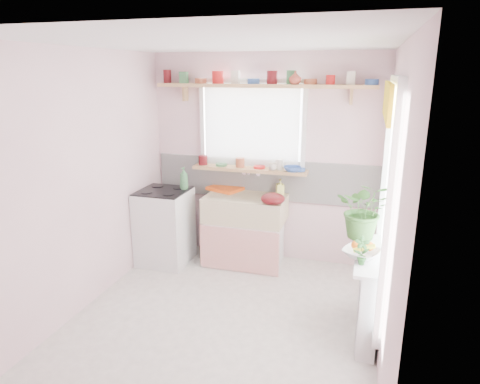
% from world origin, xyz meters
% --- Properties ---
extents(room, '(3.20, 3.20, 3.20)m').
position_xyz_m(room, '(0.66, 0.86, 1.37)').
color(room, white).
rests_on(room, ground).
extents(sink_unit, '(0.95, 0.65, 1.11)m').
position_xyz_m(sink_unit, '(-0.15, 1.29, 0.43)').
color(sink_unit, white).
rests_on(sink_unit, ground).
extents(cooker, '(0.58, 0.58, 0.93)m').
position_xyz_m(cooker, '(-1.10, 1.05, 0.46)').
color(cooker, white).
rests_on(cooker, ground).
extents(radiator_ledge, '(0.22, 0.95, 0.78)m').
position_xyz_m(radiator_ledge, '(1.30, 0.20, 0.40)').
color(radiator_ledge, white).
rests_on(radiator_ledge, ground).
extents(windowsill, '(1.40, 0.22, 0.04)m').
position_xyz_m(windowsill, '(-0.15, 1.48, 1.14)').
color(windowsill, tan).
rests_on(windowsill, room).
extents(pine_shelf, '(2.52, 0.24, 0.04)m').
position_xyz_m(pine_shelf, '(0.00, 1.47, 2.12)').
color(pine_shelf, tan).
rests_on(pine_shelf, room).
extents(shelf_crockery, '(2.47, 0.11, 0.12)m').
position_xyz_m(shelf_crockery, '(-0.04, 1.47, 2.19)').
color(shelf_crockery, '#590F14').
rests_on(shelf_crockery, pine_shelf).
extents(sill_crockery, '(1.35, 0.11, 0.12)m').
position_xyz_m(sill_crockery, '(-0.20, 1.48, 1.21)').
color(sill_crockery, '#590F14').
rests_on(sill_crockery, windowsill).
extents(dish_tray, '(0.47, 0.42, 0.04)m').
position_xyz_m(dish_tray, '(-0.47, 1.50, 0.87)').
color(dish_tray, '#FF5D16').
rests_on(dish_tray, sink_unit).
extents(colander, '(0.33, 0.33, 0.12)m').
position_xyz_m(colander, '(0.22, 1.10, 0.91)').
color(colander, '#530E11').
rests_on(colander, sink_unit).
extents(jade_plant, '(0.51, 0.45, 0.55)m').
position_xyz_m(jade_plant, '(1.21, 0.55, 1.05)').
color(jade_plant, '#366729').
rests_on(jade_plant, radiator_ledge).
extents(fruit_bowl, '(0.38, 0.38, 0.07)m').
position_xyz_m(fruit_bowl, '(1.21, 0.09, 0.81)').
color(fruit_bowl, silver).
rests_on(fruit_bowl, radiator_ledge).
extents(herb_pot, '(0.14, 0.11, 0.24)m').
position_xyz_m(herb_pot, '(1.21, -0.06, 0.89)').
color(herb_pot, '#286026').
rests_on(herb_pot, radiator_ledge).
extents(soap_bottle_sink, '(0.11, 0.11, 0.19)m').
position_xyz_m(soap_bottle_sink, '(0.22, 1.50, 0.94)').
color(soap_bottle_sink, '#DDDE63').
rests_on(soap_bottle_sink, sink_unit).
extents(sill_cup, '(0.14, 0.14, 0.08)m').
position_xyz_m(sill_cup, '(0.15, 1.42, 1.20)').
color(sill_cup, beige).
rests_on(sill_cup, windowsill).
extents(sill_bowl, '(0.25, 0.25, 0.06)m').
position_xyz_m(sill_bowl, '(0.38, 1.42, 1.19)').
color(sill_bowl, '#30539E').
rests_on(sill_bowl, windowsill).
extents(shelf_vase, '(0.16, 0.16, 0.14)m').
position_xyz_m(shelf_vase, '(0.38, 1.41, 2.21)').
color(shelf_vase, '#A04231').
rests_on(shelf_vase, pine_shelf).
extents(cooker_bottle, '(0.11, 0.11, 0.27)m').
position_xyz_m(cooker_bottle, '(-0.88, 1.18, 1.05)').
color(cooker_bottle, '#42854E').
rests_on(cooker_bottle, cooker).
extents(fruit, '(0.20, 0.14, 0.10)m').
position_xyz_m(fruit, '(1.22, 0.10, 0.87)').
color(fruit, orange).
rests_on(fruit, fruit_bowl).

